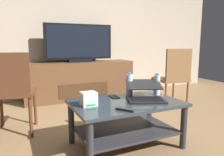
% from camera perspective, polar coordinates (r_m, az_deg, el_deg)
% --- Properties ---
extents(ground_plane, '(7.68, 7.68, 0.00)m').
position_cam_1_polar(ground_plane, '(2.26, 7.38, -17.01)').
color(ground_plane, olive).
extents(back_wall, '(6.40, 0.12, 2.80)m').
position_cam_1_polar(back_wall, '(4.23, -10.08, 14.51)').
color(back_wall, '#B2A38C').
rests_on(back_wall, ground).
extents(coffee_table, '(1.03, 0.66, 0.44)m').
position_cam_1_polar(coffee_table, '(2.10, 3.75, -9.90)').
color(coffee_table, '#2D383D').
rests_on(coffee_table, ground).
extents(media_cabinet, '(1.94, 0.51, 0.67)m').
position_cam_1_polar(media_cabinet, '(3.95, -8.56, -0.58)').
color(media_cabinet, brown).
rests_on(media_cabinet, ground).
extents(television, '(1.21, 0.20, 0.67)m').
position_cam_1_polar(television, '(3.87, -8.70, 8.98)').
color(television, black).
rests_on(television, media_cabinet).
extents(dining_chair, '(0.49, 0.49, 0.92)m').
position_cam_1_polar(dining_chair, '(3.41, 16.11, 0.63)').
color(dining_chair, brown).
rests_on(dining_chair, ground).
extents(side_chair, '(0.52, 0.52, 0.90)m').
position_cam_1_polar(side_chair, '(2.52, -25.14, -2.64)').
color(side_chair, '#59331E').
rests_on(side_chair, ground).
extents(laptop, '(0.47, 0.49, 0.17)m').
position_cam_1_polar(laptop, '(2.14, 8.87, -4.10)').
color(laptop, black).
rests_on(laptop, coffee_table).
extents(router_box, '(0.13, 0.12, 0.12)m').
position_cam_1_polar(router_box, '(1.92, -6.22, -5.56)').
color(router_box, silver).
rests_on(router_box, coffee_table).
extents(water_bottle_near, '(0.07, 0.07, 0.23)m').
position_cam_1_polar(water_bottle_near, '(2.35, 11.86, -1.77)').
color(water_bottle_near, silver).
rests_on(water_bottle_near, coffee_table).
extents(water_bottle_far, '(0.07, 0.07, 0.24)m').
position_cam_1_polar(water_bottle_far, '(2.29, 4.62, -1.78)').
color(water_bottle_far, silver).
rests_on(water_bottle_far, coffee_table).
extents(cell_phone, '(0.08, 0.14, 0.01)m').
position_cam_1_polar(cell_phone, '(2.22, 0.59, -5.02)').
color(cell_phone, black).
rests_on(cell_phone, coffee_table).
extents(tv_remote, '(0.12, 0.16, 0.02)m').
position_cam_1_polar(tv_remote, '(2.16, -5.53, -5.29)').
color(tv_remote, black).
rests_on(tv_remote, coffee_table).
extents(soundbar_remote, '(0.13, 0.15, 0.02)m').
position_cam_1_polar(soundbar_remote, '(1.78, 3.56, -8.38)').
color(soundbar_remote, '#2D2D30').
rests_on(soundbar_remote, coffee_table).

